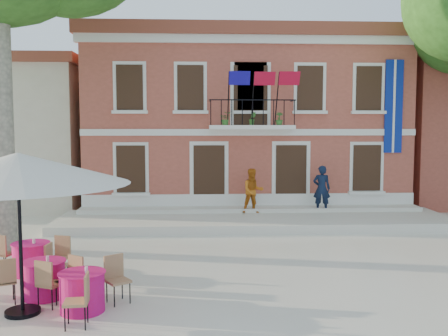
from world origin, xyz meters
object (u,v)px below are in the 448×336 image
patio_umbrella (18,169)px  pedestrian_orange (253,191)px  cafe_table_0 (44,277)px  cafe_table_4 (31,257)px  pedestrian_navy (322,189)px  cafe_table_1 (82,290)px

patio_umbrella → pedestrian_orange: bearing=59.2°
pedestrian_orange → cafe_table_0: (-5.21, -8.07, -0.71)m
cafe_table_4 → pedestrian_orange: bearing=46.9°
cafe_table_0 → cafe_table_4: bearing=116.1°
pedestrian_navy → pedestrian_orange: size_ratio=1.06×
pedestrian_navy → cafe_table_1: 11.40m
pedestrian_navy → cafe_table_0: bearing=58.3°
pedestrian_orange → cafe_table_1: bearing=-122.9°
pedestrian_navy → cafe_table_0: (-7.84, -8.24, -0.75)m
pedestrian_navy → cafe_table_1: pedestrian_navy is taller
patio_umbrella → cafe_table_4: patio_umbrella is taller
patio_umbrella → pedestrian_navy: size_ratio=2.34×
patio_umbrella → cafe_table_0: (0.13, 0.89, -2.32)m
pedestrian_navy → cafe_table_0: pedestrian_navy is taller
pedestrian_orange → pedestrian_navy: bearing=-3.8°
cafe_table_1 → cafe_table_4: size_ratio=0.96×
pedestrian_orange → cafe_table_4: 8.83m
pedestrian_navy → cafe_table_4: (-8.65, -6.59, -0.76)m
patio_umbrella → pedestrian_navy: bearing=48.9°
pedestrian_navy → cafe_table_1: size_ratio=0.94×
cafe_table_1 → cafe_table_0: bearing=139.5°
patio_umbrella → pedestrian_navy: (7.97, 9.13, -1.57)m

